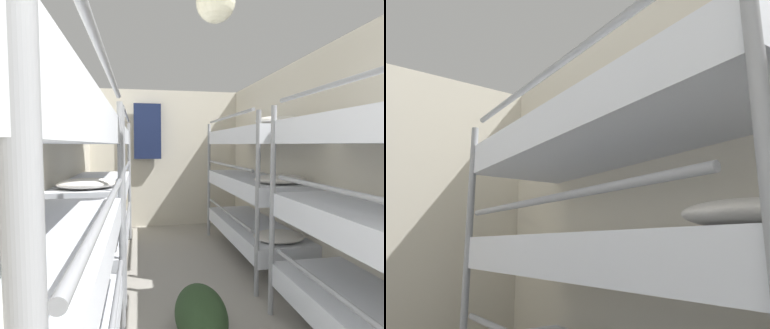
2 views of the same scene
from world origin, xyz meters
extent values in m
cylinder|color=gray|center=(0.60, 4.65, 0.86)|extent=(0.04, 0.04, 1.71)
cube|color=silver|center=(0.92, 3.71, 0.92)|extent=(0.65, 1.93, 0.18)
ellipsoid|color=silver|center=(0.92, 2.98, 1.06)|extent=(0.52, 0.40, 0.09)
cylinder|color=gray|center=(0.60, 3.71, 1.15)|extent=(0.03, 1.64, 0.03)
cube|color=silver|center=(0.92, 3.71, 1.50)|extent=(0.65, 1.93, 0.18)
ellipsoid|color=silver|center=(0.92, 2.98, 1.64)|extent=(0.52, 0.40, 0.09)
cylinder|color=gray|center=(0.60, 3.71, 1.73)|extent=(0.03, 1.64, 0.03)
camera|label=1|loc=(-0.47, 0.22, 1.40)|focal=28.00mm
camera|label=2|loc=(-0.18, 2.35, 0.97)|focal=35.00mm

